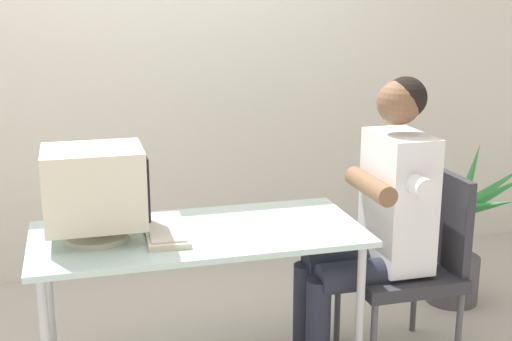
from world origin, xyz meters
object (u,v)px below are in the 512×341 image
(desk, at_px, (199,245))
(crt_monitor, at_px, (95,188))
(keyboard, at_px, (165,230))
(person_seated, at_px, (377,215))
(office_chair, at_px, (413,257))
(potted_plant, at_px, (456,232))

(desk, distance_m, crt_monitor, 0.50)
(keyboard, xyz_separation_m, person_seated, (0.95, -0.05, -0.00))
(crt_monitor, xyz_separation_m, person_seated, (1.23, -0.06, -0.20))
(crt_monitor, bearing_deg, office_chair, -2.27)
(office_chair, relative_size, person_seated, 0.67)
(desk, relative_size, crt_monitor, 3.44)
(keyboard, xyz_separation_m, office_chair, (1.14, -0.05, -0.22))
(desk, distance_m, keyboard, 0.16)
(crt_monitor, bearing_deg, desk, -2.60)
(person_seated, bearing_deg, potted_plant, 33.61)
(office_chair, height_order, person_seated, person_seated)
(crt_monitor, height_order, office_chair, crt_monitor)
(potted_plant, bearing_deg, office_chair, -137.70)
(desk, relative_size, potted_plant, 1.57)
(desk, height_order, keyboard, keyboard)
(office_chair, bearing_deg, crt_monitor, 177.73)
(office_chair, xyz_separation_m, potted_plant, (0.52, 0.47, -0.09))
(crt_monitor, bearing_deg, potted_plant, 12.08)
(keyboard, relative_size, potted_plant, 0.49)
(crt_monitor, distance_m, potted_plant, 2.05)
(keyboard, height_order, person_seated, person_seated)
(person_seated, bearing_deg, office_chair, -0.00)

